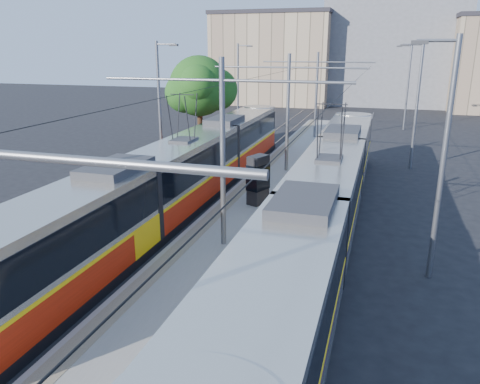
% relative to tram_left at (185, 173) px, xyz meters
% --- Properties ---
extents(platform, '(4.00, 50.00, 0.30)m').
position_rel_tram_left_xyz_m(platform, '(3.60, 4.37, -1.56)').
color(platform, gray).
rests_on(platform, ground).
extents(tactile_strip_left, '(0.70, 50.00, 0.01)m').
position_rel_tram_left_xyz_m(tactile_strip_left, '(2.15, 4.37, -1.40)').
color(tactile_strip_left, gray).
rests_on(tactile_strip_left, platform).
extents(tactile_strip_right, '(0.70, 50.00, 0.01)m').
position_rel_tram_left_xyz_m(tactile_strip_right, '(5.05, 4.37, -1.40)').
color(tactile_strip_right, gray).
rests_on(tactile_strip_right, platform).
extents(rails, '(8.71, 70.00, 0.03)m').
position_rel_tram_left_xyz_m(rails, '(3.60, 4.37, -1.69)').
color(rails, gray).
rests_on(rails, ground).
extents(tram_left, '(2.43, 30.61, 5.50)m').
position_rel_tram_left_xyz_m(tram_left, '(0.00, 0.00, 0.00)').
color(tram_left, black).
rests_on(tram_left, ground).
extents(tram_right, '(2.43, 30.17, 5.50)m').
position_rel_tram_left_xyz_m(tram_right, '(7.20, -1.99, 0.15)').
color(tram_right, black).
rests_on(tram_right, ground).
extents(catenary, '(9.20, 70.00, 7.00)m').
position_rel_tram_left_xyz_m(catenary, '(3.60, 1.53, 2.82)').
color(catenary, slate).
rests_on(catenary, platform).
extents(street_lamps, '(15.18, 38.22, 8.00)m').
position_rel_tram_left_xyz_m(street_lamps, '(3.60, 8.37, 2.48)').
color(street_lamps, slate).
rests_on(street_lamps, ground).
extents(shelter, '(1.01, 1.25, 2.39)m').
position_rel_tram_left_xyz_m(shelter, '(3.60, 0.52, -0.15)').
color(shelter, black).
rests_on(shelter, platform).
extents(tree, '(4.89, 4.53, 7.11)m').
position_rel_tram_left_xyz_m(tree, '(-3.84, 12.62, 3.10)').
color(tree, '#382314').
rests_on(tree, ground).
extents(building_left, '(16.32, 12.24, 12.41)m').
position_rel_tram_left_xyz_m(building_left, '(-6.40, 47.37, 4.51)').
color(building_left, tan).
rests_on(building_left, ground).
extents(building_centre, '(18.36, 14.28, 14.64)m').
position_rel_tram_left_xyz_m(building_centre, '(9.60, 51.37, 5.62)').
color(building_centre, slate).
rests_on(building_centre, ground).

